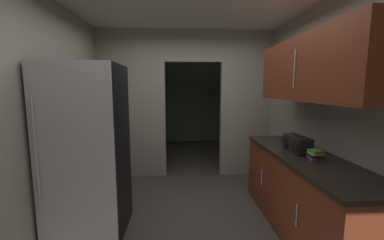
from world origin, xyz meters
TOP-DOWN VIEW (x-y plane):
  - ground at (0.00, 0.00)m, footprint 20.00×20.00m
  - kitchen_overhead_slab at (0.00, 0.52)m, footprint 3.54×7.48m
  - kitchen_partition at (-0.04, 1.74)m, footprint 3.14×0.12m
  - adjoining_room_shell at (0.00, 3.71)m, footprint 3.14×2.96m
  - kitchen_flank_left at (-1.62, -0.38)m, footprint 0.10×4.24m
  - kitchen_flank_right at (1.62, -0.38)m, footprint 0.10×4.24m
  - refrigerator at (-1.15, -0.03)m, footprint 0.78×0.78m
  - lower_cabinet_run at (1.25, -0.19)m, footprint 0.64×2.13m
  - upper_cabinet_counterside at (1.25, -0.19)m, footprint 0.36×1.92m
  - boombox at (1.22, -0.05)m, footprint 0.18×0.39m
  - book_stack at (1.25, -0.36)m, footprint 0.13×0.16m

SIDE VIEW (x-z plane):
  - ground at x=0.00m, z-range 0.00..0.00m
  - lower_cabinet_run at x=1.25m, z-range 0.00..0.91m
  - refrigerator at x=-1.15m, z-range 0.00..1.89m
  - book_stack at x=1.25m, z-range 0.91..1.01m
  - boombox at x=1.22m, z-range 0.89..1.10m
  - adjoining_room_shell at x=0.00m, z-range 0.00..2.66m
  - kitchen_flank_left at x=-1.62m, z-range 0.00..2.66m
  - kitchen_flank_right at x=1.62m, z-range 0.00..2.66m
  - kitchen_partition at x=-0.04m, z-range 0.10..2.75m
  - upper_cabinet_counterside at x=1.25m, z-range 1.50..2.17m
  - kitchen_overhead_slab at x=0.00m, z-range 2.66..2.72m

